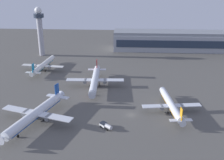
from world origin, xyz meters
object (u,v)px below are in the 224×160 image
Objects in this scene: airplane_near_gate at (171,105)px; airplane_taxiway_distant at (43,65)px; control_tower at (40,28)px; airplane_mid_apron at (36,114)px; airplane_terminal_side at (95,80)px; fuel_truck at (106,125)px.

airplane_taxiway_distant reaches higher than airplane_near_gate.
control_tower is 1.02× the size of airplane_taxiway_distant.
airplane_mid_apron is at bearing -74.63° from control_tower.
airplane_near_gate is at bearing -45.35° from control_tower.
control_tower is 0.87× the size of airplane_mid_apron.
control_tower is at bearing -57.46° from airplane_mid_apron.
airplane_terminal_side is (-41.18, 29.43, 0.68)m from airplane_near_gate.
airplane_mid_apron is 7.34× the size of fuel_truck.
control_tower is at bearing 127.23° from airplane_near_gate.
airplane_taxiway_distant is (-39.63, 27.06, -0.59)m from airplane_terminal_side.
fuel_truck is (32.02, -3.29, -3.11)m from airplane_mid_apron.
airplane_mid_apron is 1.21× the size of airplane_near_gate.
airplane_terminal_side is at bearing 137.03° from airplane_near_gate.
airplane_near_gate reaches higher than fuel_truck.
airplane_mid_apron is at bearing -174.73° from airplane_near_gate.
airplane_taxiway_distant is (-17.81, 70.67, -0.76)m from airplane_mid_apron.
control_tower is 113.48m from airplane_mid_apron.
fuel_truck is (-30.98, -17.47, -2.26)m from airplane_near_gate.
airplane_terminal_side reaches higher than airplane_taxiway_distant.
control_tower is at bearing -53.92° from airplane_terminal_side.
control_tower is 0.88× the size of airplane_terminal_side.
fuel_truck is at bearing -60.99° from control_tower.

